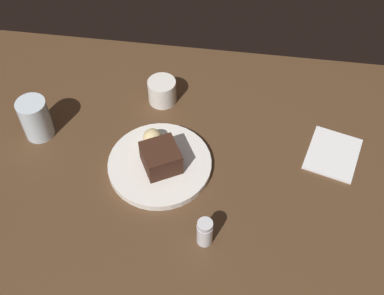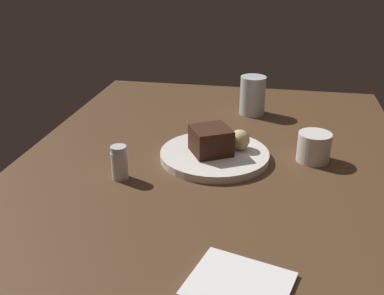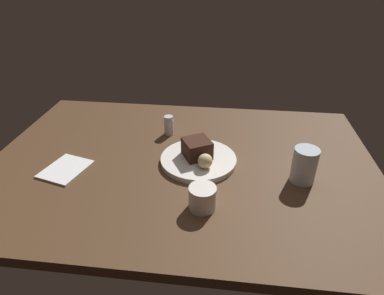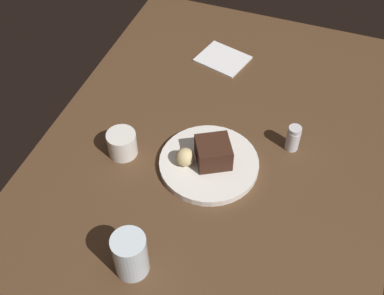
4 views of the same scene
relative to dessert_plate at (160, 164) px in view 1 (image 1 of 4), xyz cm
name	(u,v)px [view 1 (image 1 of 4)]	position (x,y,z in cm)	size (l,w,h in cm)	color
dining_table	(183,173)	(5.29, -0.27, -2.34)	(120.00, 84.00, 3.00)	#4C331E
dessert_plate	(160,164)	(0.00, 0.00, 0.00)	(23.49, 23.49, 1.68)	white
chocolate_cake_slice	(161,158)	(0.58, -1.05, 3.66)	(7.69, 7.76, 5.64)	#381E14
bread_roll	(153,138)	(-2.45, 4.82, 3.03)	(4.38, 4.38, 4.38)	#DBC184
salt_shaker	(205,232)	(12.36, -17.36, 2.57)	(3.30, 3.30, 6.93)	silver
water_glass	(35,119)	(-30.28, 5.68, 4.34)	(6.89, 6.89, 10.36)	silver
coffee_cup	(162,91)	(-3.09, 20.58, 2.31)	(7.04, 7.04, 6.30)	silver
folded_napkin	(333,154)	(39.16, 8.73, -0.54)	(11.21, 13.47, 0.60)	white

